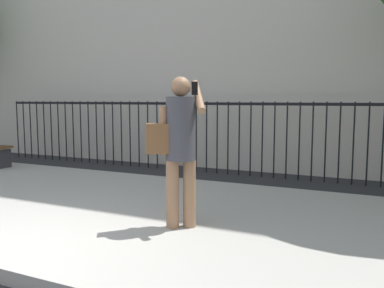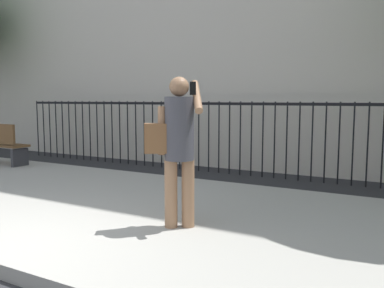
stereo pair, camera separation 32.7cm
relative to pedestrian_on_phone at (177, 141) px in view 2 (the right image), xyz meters
name	(u,v)px [view 2 (the right image)]	position (x,y,z in m)	size (l,w,h in m)	color
sidewalk	(116,209)	(-1.31, 0.48, -1.09)	(28.00, 4.40, 0.15)	#9E9B93
iron_fence	(224,128)	(-1.31, 4.18, -0.15)	(12.03, 0.04, 1.60)	black
pedestrian_on_phone	(177,141)	(0.00, 0.00, 0.00)	(0.72, 0.64, 1.75)	#936B4C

